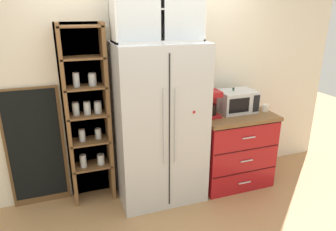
% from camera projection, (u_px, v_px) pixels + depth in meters
% --- Properties ---
extents(ground_plane, '(10.73, 10.73, 0.00)m').
position_uv_depth(ground_plane, '(161.00, 195.00, 3.68)').
color(ground_plane, tan).
extents(wall_back_cream, '(5.02, 0.10, 2.55)m').
position_uv_depth(wall_back_cream, '(149.00, 83.00, 3.61)').
color(wall_back_cream, silver).
rests_on(wall_back_cream, ground).
extents(refrigerator, '(0.95, 0.67, 1.78)m').
position_uv_depth(refrigerator, '(159.00, 124.00, 3.41)').
color(refrigerator, silver).
rests_on(refrigerator, ground).
extents(pantry_shelf_column, '(0.50, 0.30, 1.98)m').
position_uv_depth(pantry_shelf_column, '(87.00, 114.00, 3.36)').
color(pantry_shelf_column, brown).
rests_on(pantry_shelf_column, ground).
extents(counter_cabinet, '(0.90, 0.68, 0.91)m').
position_uv_depth(counter_cabinet, '(232.00, 147.00, 3.85)').
color(counter_cabinet, '#A8161C').
rests_on(counter_cabinet, ground).
extents(microwave, '(0.44, 0.33, 0.26)m').
position_uv_depth(microwave, '(236.00, 101.00, 3.72)').
color(microwave, silver).
rests_on(microwave, counter_cabinet).
extents(coffee_maker, '(0.17, 0.20, 0.31)m').
position_uv_depth(coffee_maker, '(211.00, 103.00, 3.55)').
color(coffee_maker, '#A8161C').
rests_on(coffee_maker, counter_cabinet).
extents(mug_cream, '(0.12, 0.08, 0.09)m').
position_uv_depth(mug_cream, '(265.00, 108.00, 3.75)').
color(mug_cream, silver).
rests_on(mug_cream, counter_cabinet).
extents(mug_navy, '(0.12, 0.08, 0.08)m').
position_uv_depth(mug_navy, '(233.00, 108.00, 3.73)').
color(mug_navy, navy).
rests_on(mug_navy, counter_cabinet).
extents(bottle_cobalt, '(0.06, 0.06, 0.25)m').
position_uv_depth(bottle_cobalt, '(234.00, 104.00, 3.69)').
color(bottle_cobalt, navy).
rests_on(bottle_cobalt, counter_cabinet).
extents(bottle_green, '(0.06, 0.06, 0.30)m').
position_uv_depth(bottle_green, '(233.00, 101.00, 3.71)').
color(bottle_green, '#285B33').
rests_on(bottle_green, counter_cabinet).
extents(upper_cabinet, '(0.91, 0.32, 0.62)m').
position_uv_depth(upper_cabinet, '(157.00, 9.00, 3.05)').
color(upper_cabinet, silver).
rests_on(upper_cabinet, refrigerator).
extents(chalkboard_menu, '(0.60, 0.04, 1.35)m').
position_uv_depth(chalkboard_menu, '(36.00, 148.00, 3.33)').
color(chalkboard_menu, brown).
rests_on(chalkboard_menu, ground).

